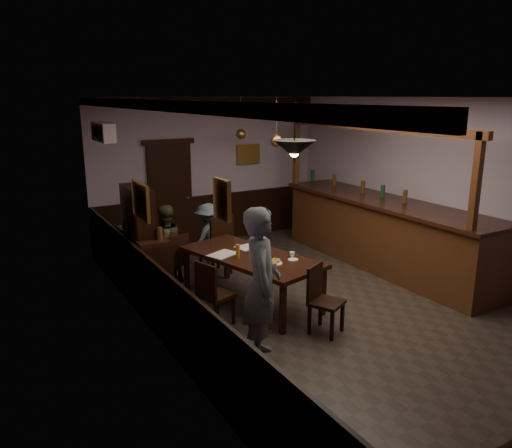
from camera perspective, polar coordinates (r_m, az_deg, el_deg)
room at (r=7.11m, az=8.38°, el=1.93°), size 5.01×8.01×3.01m
dining_table at (r=7.37m, az=-0.57°, el=-4.04°), size 1.53×2.38×0.75m
chair_far_left at (r=8.09m, az=-9.21°, el=-3.94°), size 0.48×0.48×0.90m
chair_far_right at (r=8.57m, az=-4.36°, el=-2.11°), size 0.53×0.53×1.06m
chair_near at (r=6.60m, az=7.49°, el=-8.18°), size 0.53×0.53×0.91m
chair_side at (r=6.71m, az=-5.05°, el=-7.69°), size 0.50×0.50×0.91m
person_standing at (r=5.76m, az=0.64°, el=-6.98°), size 0.70×0.80×1.84m
person_seated_left at (r=8.25m, az=-10.38°, el=-2.39°), size 0.76×0.67×1.33m
person_seated_right at (r=8.78m, az=-5.54°, el=-1.55°), size 0.91×0.76×1.22m
newspaper_left at (r=7.38m, az=-3.82°, el=-3.47°), size 0.50×0.44×0.01m
newspaper_right at (r=7.73m, az=-0.69°, el=-2.60°), size 0.46×0.36×0.01m
napkin at (r=7.12m, az=0.69°, el=-4.13°), size 0.18×0.18×0.00m
saucer at (r=7.15m, az=4.26°, el=-4.07°), size 0.15×0.15×0.01m
coffee_cup at (r=7.23m, az=4.15°, el=-3.48°), size 0.10×0.10×0.07m
pastry_plate at (r=6.97m, az=2.12°, el=-4.50°), size 0.22×0.22×0.01m
pastry_ring_a at (r=6.90m, az=1.90°, el=-4.48°), size 0.13×0.13×0.04m
pastry_ring_b at (r=7.01m, az=2.28°, el=-4.17°), size 0.13×0.13×0.04m
soda_can at (r=7.29m, az=0.48°, el=-3.20°), size 0.07×0.07×0.12m
beer_glass at (r=7.19m, az=-2.09°, el=-3.14°), size 0.06×0.06×0.20m
water_glass at (r=7.45m, az=-0.61°, el=-2.69°), size 0.06×0.06×0.15m
pepper_mill at (r=6.61m, az=1.55°, el=-5.01°), size 0.04×0.04×0.14m
sideboard at (r=7.78m, az=-12.82°, el=-3.33°), size 0.47×1.31×1.73m
bar_counter at (r=9.25m, az=14.47°, el=-0.86°), size 1.07×4.60×2.57m
door_back at (r=10.18m, az=-9.74°, el=3.10°), size 0.90×0.06×2.10m
ac_unit at (r=8.57m, az=-17.06°, el=10.02°), size 0.20×0.85×0.30m
picture_left_small at (r=4.35m, az=-3.91°, el=2.82°), size 0.04×0.28×0.36m
picture_left_large at (r=6.64m, az=-13.04°, el=2.59°), size 0.04×0.62×0.48m
picture_back at (r=10.81m, az=-0.88°, el=7.99°), size 0.55×0.04×0.42m
pendant_iron at (r=6.47m, az=4.40°, el=8.57°), size 0.56×0.56×0.75m
pendant_brass_mid at (r=8.32m, az=2.31°, el=9.47°), size 0.20×0.20×0.81m
pendant_brass_far at (r=9.79m, az=-1.73°, el=10.23°), size 0.20×0.20×0.81m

